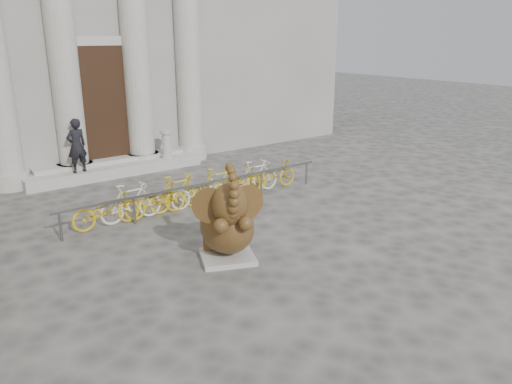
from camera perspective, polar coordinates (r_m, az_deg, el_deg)
ground at (r=10.01m, az=4.99°, el=-9.60°), size 80.00×80.00×0.00m
entrance_steps at (r=17.62m, az=-15.78°, el=2.55°), size 6.00×1.20×0.36m
elephant_statue at (r=10.35m, az=-3.30°, el=-3.76°), size 1.49×1.74×2.20m
bike_rack at (r=13.82m, az=-6.61°, el=0.40°), size 8.00×0.53×1.00m
pedestrian at (r=16.65m, az=-19.81°, el=5.00°), size 0.68×0.50×1.72m
balustrade_post at (r=17.91m, az=-10.20°, el=5.27°), size 0.40×0.40×0.98m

